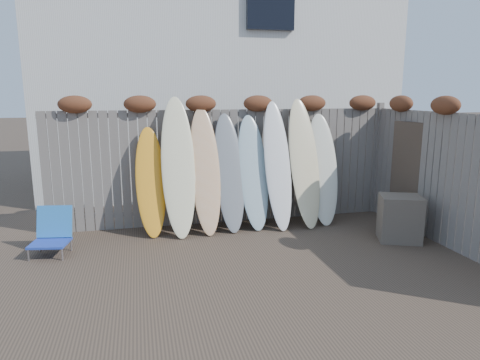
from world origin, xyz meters
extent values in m
plane|color=#493A2D|center=(0.00, 0.00, 0.00)|extent=(80.00, 80.00, 0.00)
cube|color=slate|center=(0.00, 2.40, 1.00)|extent=(6.00, 0.10, 2.00)
cube|color=slate|center=(3.00, 2.40, 1.05)|extent=(0.10, 0.10, 2.10)
ellipsoid|color=brown|center=(-2.40, 2.36, 2.10)|extent=(0.52, 0.28, 0.28)
ellipsoid|color=brown|center=(-1.40, 2.36, 2.10)|extent=(0.52, 0.28, 0.28)
ellipsoid|color=brown|center=(-0.40, 2.36, 2.10)|extent=(0.52, 0.28, 0.28)
ellipsoid|color=brown|center=(0.60, 2.36, 2.10)|extent=(0.52, 0.28, 0.28)
ellipsoid|color=brown|center=(1.60, 2.36, 2.10)|extent=(0.52, 0.28, 0.28)
ellipsoid|color=brown|center=(2.60, 2.36, 2.10)|extent=(0.52, 0.28, 0.28)
cube|color=slate|center=(3.00, 0.20, 1.00)|extent=(0.10, 4.40, 2.00)
ellipsoid|color=brown|center=(2.96, 0.60, 2.10)|extent=(0.28, 0.56, 0.28)
ellipsoid|color=brown|center=(2.96, 1.70, 2.10)|extent=(0.28, 0.56, 0.28)
cube|color=silver|center=(0.50, 6.50, 3.00)|extent=(8.00, 5.00, 6.00)
cube|color=#2441B5|center=(-2.74, 1.34, 0.19)|extent=(0.57, 0.52, 0.03)
cube|color=blue|center=(-2.70, 1.57, 0.44)|extent=(0.52, 0.24, 0.46)
cylinder|color=#AFAEB6|center=(-3.00, 1.19, 0.09)|extent=(0.03, 0.03, 0.19)
cylinder|color=silver|center=(-2.93, 1.56, 0.09)|extent=(0.03, 0.03, 0.19)
cylinder|color=silver|center=(-2.55, 1.11, 0.09)|extent=(0.03, 0.03, 0.19)
cylinder|color=silver|center=(-2.48, 1.48, 0.09)|extent=(0.03, 0.03, 0.19)
cube|color=#433632|center=(2.47, 0.77, 0.36)|extent=(0.76, 0.70, 0.72)
cube|color=brown|center=(3.01, 1.09, 0.90)|extent=(0.35, 1.18, 1.81)
ellipsoid|color=#FFA11F|center=(-1.29, 2.01, 0.87)|extent=(0.50, 0.64, 1.74)
ellipsoid|color=#F8F0C0|center=(-0.85, 1.94, 1.12)|extent=(0.54, 0.79, 2.23)
ellipsoid|color=#FDD98B|center=(-0.41, 1.95, 1.03)|extent=(0.52, 0.75, 2.06)
ellipsoid|color=slate|center=(0.00, 1.98, 0.97)|extent=(0.53, 0.72, 1.95)
ellipsoid|color=#9FBCC6|center=(0.42, 2.00, 0.96)|extent=(0.55, 0.71, 1.92)
ellipsoid|color=white|center=(0.83, 1.93, 1.07)|extent=(0.48, 0.77, 2.15)
ellipsoid|color=beige|center=(1.32, 1.94, 1.10)|extent=(0.57, 0.81, 2.19)
ellipsoid|color=silver|center=(1.69, 2.00, 0.96)|extent=(0.58, 0.72, 1.93)
camera|label=1|loc=(-1.46, -4.89, 2.27)|focal=32.00mm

